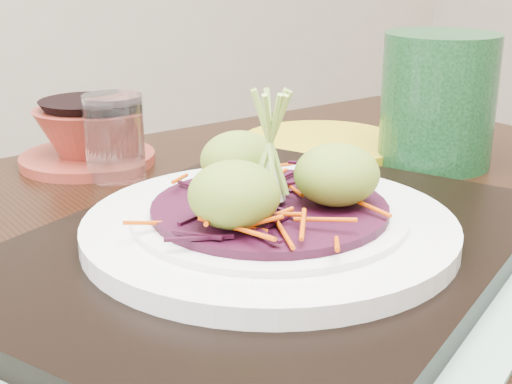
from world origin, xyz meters
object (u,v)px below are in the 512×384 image
dining_table (219,353)px  yellow_plate (322,144)px  water_glass (114,137)px  serving_tray (269,249)px  green_jar (438,100)px  white_plate (270,226)px  terracotta_bowl_set (86,139)px

dining_table → yellow_plate: bearing=34.1°
dining_table → water_glass: (0.00, 0.23, 0.14)m
serving_tray → water_glass: size_ratio=4.90×
yellow_plate → green_jar: (0.07, -0.11, 0.07)m
yellow_plate → water_glass: bearing=175.3°
white_plate → water_glass: 0.27m
white_plate → terracotta_bowl_set: terracotta_bowl_set is taller
serving_tray → green_jar: bearing=-1.7°
water_glass → green_jar: 0.36m
dining_table → green_jar: size_ratio=8.16×
serving_tray → terracotta_bowl_set: size_ratio=2.47×
dining_table → green_jar: (0.33, 0.10, 0.17)m
water_glass → dining_table: bearing=-90.2°
dining_table → white_plate: size_ratio=4.20×
dining_table → terracotta_bowl_set: bearing=86.6°
yellow_plate → terracotta_bowl_set: bearing=162.2°
white_plate → serving_tray: bearing=0.0°
white_plate → green_jar: size_ratio=1.94×
dining_table → yellow_plate: size_ratio=5.98×
yellow_plate → green_jar: size_ratio=1.37×
water_glass → terracotta_bowl_set: (-0.01, 0.06, -0.02)m
dining_table → yellow_plate: 0.35m
water_glass → yellow_plate: (0.25, -0.02, -0.04)m
yellow_plate → green_jar: bearing=-58.0°
terracotta_bowl_set → white_plate: bearing=-84.5°
serving_tray → white_plate: bearing=0.0°
terracotta_bowl_set → water_glass: bearing=-80.8°
dining_table → yellow_plate: (0.26, 0.21, 0.10)m
water_glass → green_jar: bearing=-22.6°
serving_tray → yellow_plate: bearing=21.3°
dining_table → terracotta_bowl_set: (-0.01, 0.30, 0.12)m
serving_tray → green_jar: size_ratio=2.99×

